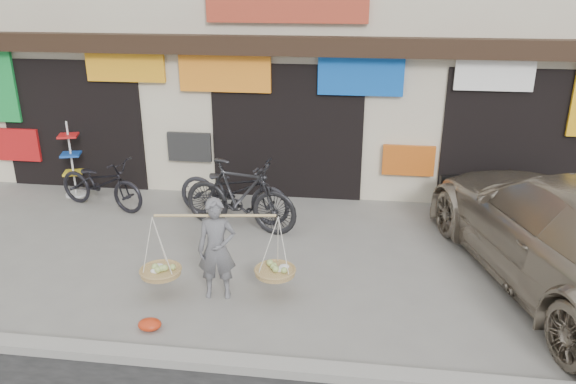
# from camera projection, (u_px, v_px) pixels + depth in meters

# --- Properties ---
(ground) EXTENTS (70.00, 70.00, 0.00)m
(ground) POSITION_uv_depth(u_px,v_px,m) (256.00, 281.00, 8.39)
(ground) COLOR gray
(ground) RESTS_ON ground
(kerb) EXTENTS (70.00, 0.25, 0.12)m
(kerb) POSITION_uv_depth(u_px,v_px,m) (223.00, 363.00, 6.52)
(kerb) COLOR gray
(kerb) RESTS_ON ground
(shophouse_block) EXTENTS (14.00, 6.32, 7.00)m
(shophouse_block) POSITION_uv_depth(u_px,v_px,m) (304.00, 13.00, 13.08)
(shophouse_block) COLOR beige
(shophouse_block) RESTS_ON ground
(street_vendor) EXTENTS (2.15, 0.77, 1.47)m
(street_vendor) POSITION_uv_depth(u_px,v_px,m) (217.00, 253.00, 7.76)
(street_vendor) COLOR slate
(street_vendor) RESTS_ON ground
(bike_0) EXTENTS (2.06, 1.22, 1.02)m
(bike_0) POSITION_uv_depth(u_px,v_px,m) (101.00, 183.00, 10.87)
(bike_0) COLOR black
(bike_0) RESTS_ON ground
(bike_1) EXTENTS (2.23, 1.09, 1.29)m
(bike_1) POSITION_uv_depth(u_px,v_px,m) (240.00, 196.00, 9.87)
(bike_1) COLOR black
(bike_1) RESTS_ON ground
(bike_2) EXTENTS (2.32, 1.24, 1.16)m
(bike_2) POSITION_uv_depth(u_px,v_px,m) (234.00, 190.00, 10.33)
(bike_2) COLOR #232327
(bike_2) RESTS_ON ground
(suv) EXTENTS (3.86, 6.34, 1.72)m
(suv) POSITION_uv_depth(u_px,v_px,m) (574.00, 233.00, 7.94)
(suv) COLOR #A29582
(suv) RESTS_ON ground
(display_rack) EXTENTS (0.47, 0.47, 1.57)m
(display_rack) POSITION_uv_depth(u_px,v_px,m) (73.00, 166.00, 11.45)
(display_rack) COLOR silver
(display_rack) RESTS_ON ground
(red_bag) EXTENTS (0.31, 0.25, 0.14)m
(red_bag) POSITION_uv_depth(u_px,v_px,m) (150.00, 324.00, 7.21)
(red_bag) COLOR red
(red_bag) RESTS_ON ground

